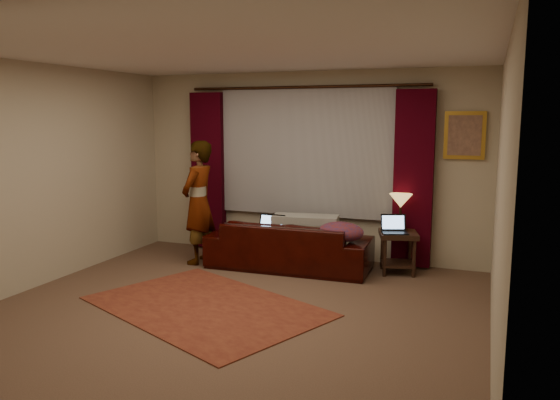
# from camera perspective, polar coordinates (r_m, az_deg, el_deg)

# --- Properties ---
(floor) EXTENTS (5.00, 5.00, 0.01)m
(floor) POSITION_cam_1_polar(r_m,az_deg,el_deg) (5.72, -5.35, -11.70)
(floor) COLOR brown
(floor) RESTS_ON ground
(ceiling) EXTENTS (5.00, 5.00, 0.02)m
(ceiling) POSITION_cam_1_polar(r_m,az_deg,el_deg) (5.39, -5.76, 15.23)
(ceiling) COLOR silver
(ceiling) RESTS_ON ground
(wall_back) EXTENTS (5.00, 0.02, 2.60)m
(wall_back) POSITION_cam_1_polar(r_m,az_deg,el_deg) (7.71, 2.76, 3.62)
(wall_back) COLOR #BDB196
(wall_back) RESTS_ON ground
(wall_front) EXTENTS (5.00, 0.02, 2.60)m
(wall_front) POSITION_cam_1_polar(r_m,az_deg,el_deg) (3.38, -24.78, -3.80)
(wall_front) COLOR #BDB196
(wall_front) RESTS_ON ground
(wall_left) EXTENTS (0.02, 5.00, 2.60)m
(wall_left) POSITION_cam_1_polar(r_m,az_deg,el_deg) (6.88, -24.55, 2.23)
(wall_left) COLOR #BDB196
(wall_left) RESTS_ON ground
(wall_right) EXTENTS (0.02, 5.00, 2.60)m
(wall_right) POSITION_cam_1_polar(r_m,az_deg,el_deg) (4.84, 21.99, -0.05)
(wall_right) COLOR #BDB196
(wall_right) RESTS_ON ground
(sheer_curtain) EXTENTS (2.50, 0.05, 1.80)m
(sheer_curtain) POSITION_cam_1_polar(r_m,az_deg,el_deg) (7.63, 2.63, 5.08)
(sheer_curtain) COLOR #9898A0
(sheer_curtain) RESTS_ON wall_back
(drape_left) EXTENTS (0.50, 0.14, 2.30)m
(drape_left) POSITION_cam_1_polar(r_m,az_deg,el_deg) (8.21, -7.50, 3.03)
(drape_left) COLOR #32010C
(drape_left) RESTS_ON floor
(drape_right) EXTENTS (0.50, 0.14, 2.30)m
(drape_right) POSITION_cam_1_polar(r_m,az_deg,el_deg) (7.28, 13.77, 2.13)
(drape_right) COLOR #32010C
(drape_right) RESTS_ON floor
(curtain_rod) EXTENTS (0.04, 0.04, 3.40)m
(curtain_rod) POSITION_cam_1_polar(r_m,az_deg,el_deg) (7.58, 2.56, 11.71)
(curtain_rod) COLOR black
(curtain_rod) RESTS_ON wall_back
(picture_frame) EXTENTS (0.50, 0.04, 0.60)m
(picture_frame) POSITION_cam_1_polar(r_m,az_deg,el_deg) (7.27, 18.74, 6.42)
(picture_frame) COLOR gold
(picture_frame) RESTS_ON wall_back
(sofa) EXTENTS (2.16, 0.99, 0.86)m
(sofa) POSITION_cam_1_polar(r_m,az_deg,el_deg) (7.18, 0.96, -3.78)
(sofa) COLOR black
(sofa) RESTS_ON floor
(throw_blanket) EXTENTS (0.91, 0.47, 0.10)m
(throw_blanket) POSITION_cam_1_polar(r_m,az_deg,el_deg) (7.21, 2.69, -0.18)
(throw_blanket) COLOR #9B9993
(throw_blanket) RESTS_ON sofa
(clothing_pile) EXTENTS (0.68, 0.59, 0.24)m
(clothing_pile) POSITION_cam_1_polar(r_m,az_deg,el_deg) (6.85, 6.37, -3.40)
(clothing_pile) COLOR #5F293D
(clothing_pile) RESTS_ON sofa
(laptop_sofa) EXTENTS (0.40, 0.43, 0.26)m
(laptop_sofa) POSITION_cam_1_polar(r_m,az_deg,el_deg) (7.14, -1.34, -2.76)
(laptop_sofa) COLOR black
(laptop_sofa) RESTS_ON sofa
(area_rug) EXTENTS (2.87, 2.45, 0.01)m
(area_rug) POSITION_cam_1_polar(r_m,az_deg,el_deg) (5.90, -7.79, -10.95)
(area_rug) COLOR brown
(area_rug) RESTS_ON floor
(end_table) EXTENTS (0.57, 0.57, 0.54)m
(end_table) POSITION_cam_1_polar(r_m,az_deg,el_deg) (7.14, 12.20, -5.39)
(end_table) COLOR black
(end_table) RESTS_ON floor
(tiffany_lamp) EXTENTS (0.40, 0.40, 0.47)m
(tiffany_lamp) POSITION_cam_1_polar(r_m,az_deg,el_deg) (7.17, 12.46, -1.23)
(tiffany_lamp) COLOR olive
(tiffany_lamp) RESTS_ON end_table
(laptop_table) EXTENTS (0.41, 0.43, 0.23)m
(laptop_table) POSITION_cam_1_polar(r_m,az_deg,el_deg) (6.96, 11.93, -2.52)
(laptop_table) COLOR black
(laptop_table) RESTS_ON end_table
(person) EXTENTS (0.50, 0.50, 1.67)m
(person) POSITION_cam_1_polar(r_m,az_deg,el_deg) (7.46, -8.52, -0.25)
(person) COLOR #9B9993
(person) RESTS_ON floor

